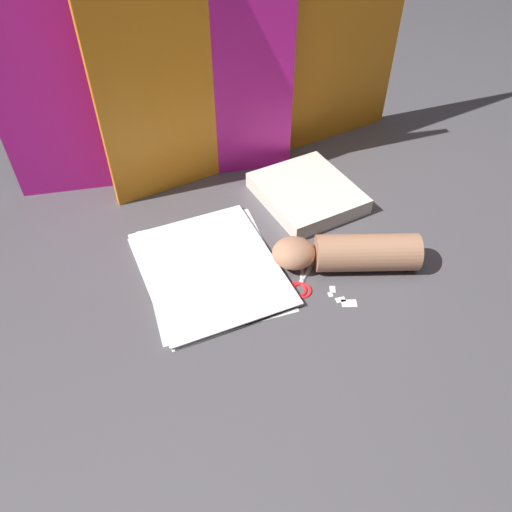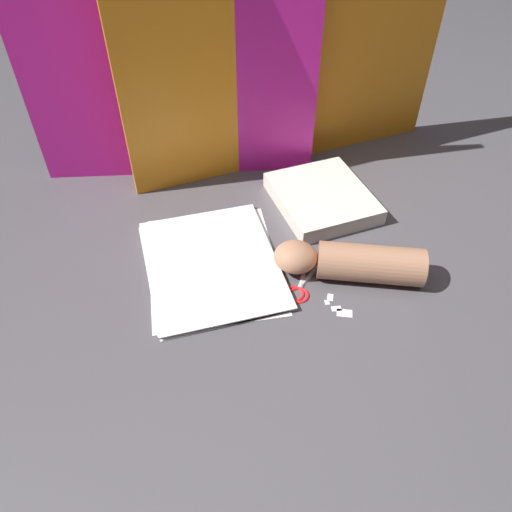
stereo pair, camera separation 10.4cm
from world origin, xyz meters
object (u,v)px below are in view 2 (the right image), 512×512
Objects in this scene: paper_stack at (212,263)px; hand_forearm at (351,262)px; book_closed at (322,198)px; scissors at (300,286)px.

hand_forearm is (0.29, -0.09, 0.03)m from paper_stack.
scissors is (-0.13, -0.26, -0.02)m from book_closed.
book_closed is 0.25m from hand_forearm.
hand_forearm reaches higher than scissors.
paper_stack is 0.34m from book_closed.
book_closed reaches higher than scissors.
paper_stack is 0.20m from scissors.
paper_stack is 0.30m from hand_forearm.
book_closed is at bearing 27.05° from paper_stack.
book_closed is at bearing 63.32° from scissors.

